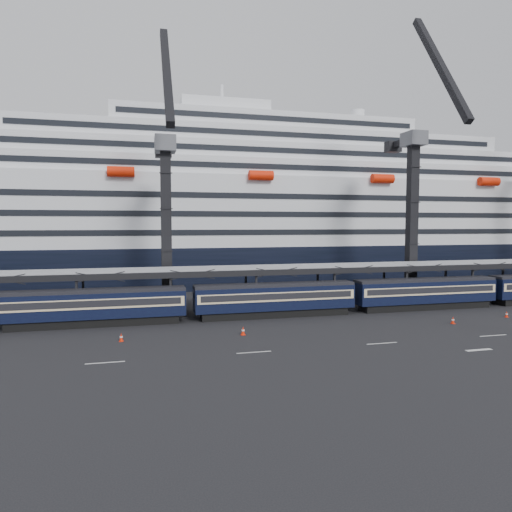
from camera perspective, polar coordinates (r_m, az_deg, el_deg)
name	(u,v)px	position (r m, az deg, el deg)	size (l,w,h in m)	color
ground	(380,332)	(48.08, 15.19, -9.16)	(260.00, 260.00, 0.00)	black
lane_markings	(486,340)	(48.52, 26.84, -9.33)	(111.00, 4.27, 0.02)	beige
train	(302,297)	(54.71, 5.80, -5.10)	(133.05, 3.00, 4.05)	black
canopy	(326,267)	(59.70, 8.72, -1.41)	(130.00, 6.25, 5.53)	gray
cruise_ship	(257,216)	(89.54, 0.16, 4.97)	(214.09, 28.84, 34.00)	black
crane_dark_near	(166,216)	(59.49, -11.16, 4.98)	(4.50, 17.75, 35.08)	#505158
crane_dark_mid	(414,207)	(69.72, 19.13, 5.85)	(4.50, 18.24, 39.64)	#505158
traffic_cone_b	(121,337)	(44.60, -16.50, -9.71)	(0.40, 0.40, 0.79)	red
traffic_cone_c	(243,331)	(45.22, -1.63, -9.31)	(0.43, 0.43, 0.86)	red
traffic_cone_d	(453,320)	(54.55, 23.40, -7.36)	(0.41, 0.41, 0.81)	red
traffic_cone_e	(507,314)	(60.98, 28.84, -6.39)	(0.36, 0.36, 0.72)	red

